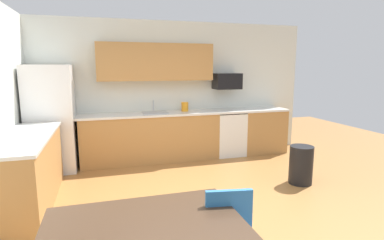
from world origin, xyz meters
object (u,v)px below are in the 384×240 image
(oven_range, at_px, (228,133))
(kettle, at_px, (185,107))
(chair_near_table, at_px, (232,238))
(dining_table, at_px, (145,231))
(refrigerator, at_px, (51,119))
(microwave, at_px, (227,81))
(trash_bin, at_px, (301,165))

(oven_range, relative_size, kettle, 4.55)
(chair_near_table, bearing_deg, kettle, 80.29)
(dining_table, distance_m, kettle, 4.05)
(refrigerator, height_order, dining_table, refrigerator)
(chair_near_table, relative_size, kettle, 4.25)
(dining_table, bearing_deg, microwave, 59.96)
(refrigerator, bearing_deg, trash_bin, -24.93)
(microwave, distance_m, kettle, 1.04)
(chair_near_table, bearing_deg, oven_range, 67.46)
(refrigerator, distance_m, microwave, 3.40)
(microwave, height_order, dining_table, microwave)
(oven_range, height_order, kettle, kettle)
(refrigerator, xyz_separation_m, trash_bin, (3.80, -1.76, -0.62))
(kettle, bearing_deg, trash_bin, -54.17)
(oven_range, distance_m, trash_bin, 1.91)
(microwave, relative_size, trash_bin, 0.90)
(chair_near_table, bearing_deg, dining_table, 179.00)
(chair_near_table, bearing_deg, refrigerator, 115.67)
(microwave, distance_m, dining_table, 4.54)
(trash_bin, relative_size, kettle, 3.00)
(microwave, bearing_deg, chair_near_table, -112.02)
(oven_range, height_order, dining_table, oven_range)
(kettle, bearing_deg, microwave, 3.14)
(microwave, height_order, trash_bin, microwave)
(oven_range, bearing_deg, kettle, 176.86)
(trash_bin, bearing_deg, refrigerator, 155.07)
(oven_range, height_order, chair_near_table, oven_range)
(oven_range, xyz_separation_m, kettle, (-0.91, 0.05, 0.56))
(microwave, height_order, kettle, microwave)
(oven_range, relative_size, dining_table, 0.65)
(oven_range, height_order, microwave, microwave)
(microwave, xyz_separation_m, chair_near_table, (-1.57, -3.87, -1.02))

